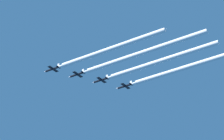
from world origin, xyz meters
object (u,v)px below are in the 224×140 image
(jet_third_echelon, at_px, (100,80))
(jet_second_echelon, at_px, (77,75))
(jet_lead, at_px, (52,69))
(jet_fourth_echelon, at_px, (124,86))

(jet_third_echelon, bearing_deg, jet_second_echelon, 139.48)
(jet_lead, height_order, jet_fourth_echelon, jet_lead)
(jet_lead, xyz_separation_m, jet_third_echelon, (20.20, -17.22, -2.76))
(jet_third_echelon, bearing_deg, jet_fourth_echelon, -39.94)
(jet_third_echelon, xyz_separation_m, jet_fourth_echelon, (10.29, -8.62, -1.72))
(jet_lead, bearing_deg, jet_third_echelon, -40.44)
(jet_third_echelon, height_order, jet_fourth_echelon, jet_third_echelon)
(jet_fourth_echelon, bearing_deg, jet_second_echelon, 139.77)
(jet_second_echelon, height_order, jet_fourth_echelon, jet_second_echelon)
(jet_fourth_echelon, bearing_deg, jet_lead, 139.73)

